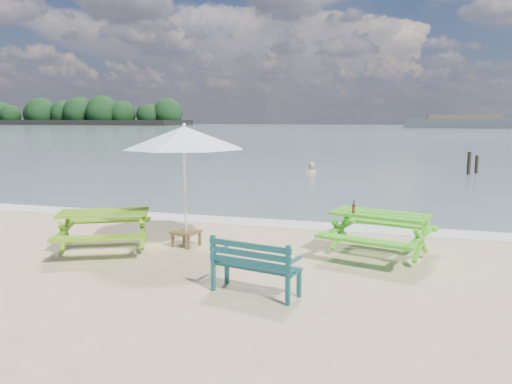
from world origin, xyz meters
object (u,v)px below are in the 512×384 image
(side_table, at_px, (186,238))
(patio_umbrella, at_px, (184,138))
(picnic_table_left, at_px, (105,232))
(picnic_table_right, at_px, (379,236))
(park_bench, at_px, (256,277))
(swimmer, at_px, (311,181))
(beer_bottle, at_px, (354,209))

(side_table, xyz_separation_m, patio_umbrella, (-0.00, 0.00, 1.99))
(side_table, bearing_deg, patio_umbrella, 180.00)
(picnic_table_left, distance_m, picnic_table_right, 5.14)
(picnic_table_right, bearing_deg, patio_umbrella, -175.76)
(park_bench, xyz_separation_m, side_table, (-2.07, 2.20, -0.09))
(picnic_table_right, bearing_deg, swimmer, 104.86)
(picnic_table_right, distance_m, patio_umbrella, 4.11)
(park_bench, bearing_deg, side_table, 133.24)
(patio_umbrella, xyz_separation_m, swimmer, (0.11, 13.81, -2.52))
(picnic_table_left, relative_size, side_table, 4.11)
(patio_umbrella, relative_size, swimmer, 1.63)
(park_bench, xyz_separation_m, swimmer, (-1.96, 16.01, -0.62))
(picnic_table_left, height_order, side_table, picnic_table_left)
(picnic_table_left, xyz_separation_m, picnic_table_right, (5.03, 1.06, 0.02))
(park_bench, height_order, swimmer, park_bench)
(swimmer, bearing_deg, park_bench, -83.03)
(patio_umbrella, bearing_deg, beer_bottle, 2.91)
(beer_bottle, height_order, swimmer, beer_bottle)
(picnic_table_right, distance_m, swimmer, 14.02)
(side_table, distance_m, beer_bottle, 3.33)
(picnic_table_right, bearing_deg, beer_bottle, -166.67)
(picnic_table_right, height_order, beer_bottle, beer_bottle)
(park_bench, height_order, beer_bottle, beer_bottle)
(beer_bottle, bearing_deg, picnic_table_right, 13.33)
(picnic_table_left, xyz_separation_m, side_table, (1.33, 0.79, -0.21))
(swimmer, bearing_deg, patio_umbrella, -90.47)
(picnic_table_left, relative_size, picnic_table_right, 1.01)
(picnic_table_right, height_order, side_table, picnic_table_right)
(patio_umbrella, height_order, beer_bottle, patio_umbrella)
(picnic_table_left, xyz_separation_m, beer_bottle, (4.57, 0.95, 0.52))
(swimmer, bearing_deg, beer_bottle, -77.09)
(beer_bottle, bearing_deg, swimmer, 102.91)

